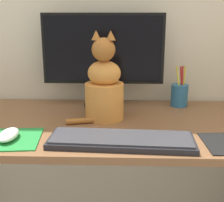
{
  "coord_description": "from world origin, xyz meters",
  "views": [
    {
      "loc": [
        0.02,
        -1.11,
        1.15
      ],
      "look_at": [
        -0.01,
        -0.08,
        0.86
      ],
      "focal_mm": 50.0,
      "sensor_mm": 36.0,
      "label": 1
    }
  ],
  "objects_px": {
    "monitor": "(103,55)",
    "cat": "(104,87)",
    "pen_cup": "(179,95)",
    "computer_mouse_left": "(9,135)",
    "keyboard": "(121,140)"
  },
  "relations": [
    {
      "from": "cat",
      "to": "pen_cup",
      "type": "bearing_deg",
      "value": 37.16
    },
    {
      "from": "monitor",
      "to": "cat",
      "type": "distance_m",
      "value": 0.19
    },
    {
      "from": "monitor",
      "to": "cat",
      "type": "bearing_deg",
      "value": -85.82
    },
    {
      "from": "monitor",
      "to": "keyboard",
      "type": "xyz_separation_m",
      "value": [
        0.08,
        -0.41,
        -0.21
      ]
    },
    {
      "from": "cat",
      "to": "monitor",
      "type": "bearing_deg",
      "value": 102.0
    },
    {
      "from": "monitor",
      "to": "keyboard",
      "type": "bearing_deg",
      "value": -78.94
    },
    {
      "from": "cat",
      "to": "pen_cup",
      "type": "xyz_separation_m",
      "value": [
        0.32,
        0.18,
        -0.07
      ]
    },
    {
      "from": "computer_mouse_left",
      "to": "cat",
      "type": "bearing_deg",
      "value": 37.49
    },
    {
      "from": "monitor",
      "to": "cat",
      "type": "xyz_separation_m",
      "value": [
        0.01,
        -0.17,
        -0.1
      ]
    },
    {
      "from": "monitor",
      "to": "computer_mouse_left",
      "type": "distance_m",
      "value": 0.52
    },
    {
      "from": "cat",
      "to": "computer_mouse_left",
      "type": "bearing_deg",
      "value": -134.69
    },
    {
      "from": "computer_mouse_left",
      "to": "pen_cup",
      "type": "relative_size",
      "value": 0.62
    },
    {
      "from": "computer_mouse_left",
      "to": "cat",
      "type": "height_order",
      "value": "cat"
    },
    {
      "from": "pen_cup",
      "to": "computer_mouse_left",
      "type": "bearing_deg",
      "value": -146.56
    },
    {
      "from": "monitor",
      "to": "computer_mouse_left",
      "type": "relative_size",
      "value": 4.66
    }
  ]
}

